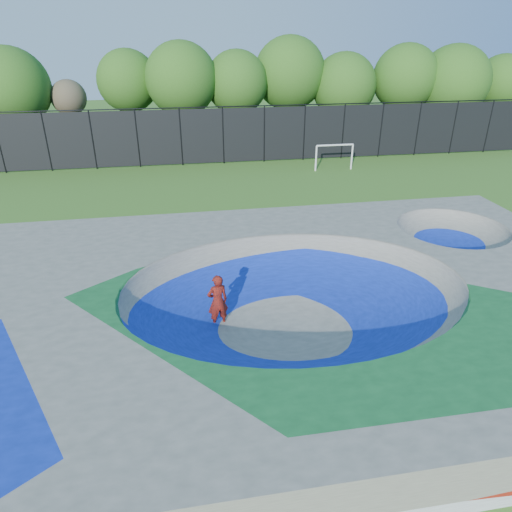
% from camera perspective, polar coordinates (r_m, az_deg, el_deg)
% --- Properties ---
extents(ground, '(120.00, 120.00, 0.00)m').
position_cam_1_polar(ground, '(15.17, 4.70, -8.45)').
color(ground, '#36631B').
rests_on(ground, ground).
extents(skate_deck, '(22.00, 14.00, 1.50)m').
position_cam_1_polar(skate_deck, '(14.76, 4.81, -6.05)').
color(skate_deck, gray).
rests_on(skate_deck, ground).
extents(skater, '(0.77, 0.60, 1.86)m').
position_cam_1_polar(skater, '(14.57, -4.81, -5.67)').
color(skater, red).
rests_on(skater, ground).
extents(skateboard, '(0.81, 0.44, 0.05)m').
position_cam_1_polar(skateboard, '(15.06, -4.68, -8.61)').
color(skateboard, black).
rests_on(skateboard, ground).
extents(soccer_goal, '(2.71, 0.12, 1.79)m').
position_cam_1_polar(soccer_goal, '(32.66, 9.78, 12.66)').
color(soccer_goal, silver).
rests_on(soccer_goal, ground).
extents(fence, '(48.09, 0.09, 4.04)m').
position_cam_1_polar(fence, '(33.86, -4.13, 14.92)').
color(fence, black).
rests_on(fence, ground).
extents(treeline, '(54.15, 7.91, 8.59)m').
position_cam_1_polar(treeline, '(37.97, -4.90, 20.72)').
color(treeline, '#493524').
rests_on(treeline, ground).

